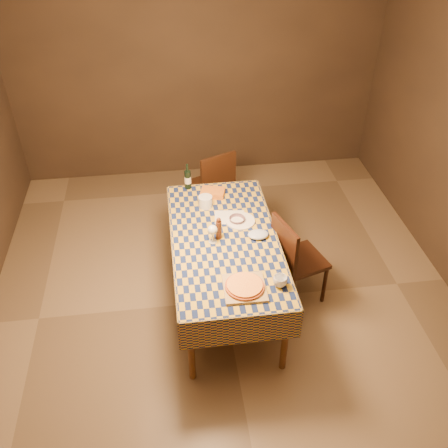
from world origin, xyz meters
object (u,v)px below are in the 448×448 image
Objects in this scene: wine_bottle at (188,179)px; dining_table at (225,246)px; cutting_board at (245,288)px; chair_far at (213,184)px; bowl at (237,220)px; chair_right at (293,257)px; white_plate at (240,221)px; pizza at (245,286)px.

dining_table is at bearing -73.48° from wine_bottle.
cutting_board is 1.94m from chair_far.
bowl is 0.16× the size of chair_right.
dining_table is at bearing -121.57° from bowl.
chair_far is (-0.13, 1.06, -0.26)m from white_plate.
bowl is 0.62m from chair_right.
chair_right is at bearing -45.41° from wine_bottle.
chair_far is at bearing 54.81° from wine_bottle.
pizza is at bearing 0.00° from cutting_board.
white_plate is (0.10, 0.87, -0.00)m from cutting_board.
dining_table is 5.60× the size of cutting_board.
pizza is at bearing -96.88° from white_plate.
bowl reaches higher than white_plate.
white_plate is at bearing 149.44° from chair_right.
pizza is at bearing -133.12° from chair_right.
wine_bottle is 0.77m from white_plate.
bowl reaches higher than cutting_board.
wine_bottle is at bearing -125.19° from chair_far.
bowl is (0.07, 0.87, -0.01)m from pizza.
chair_far is (-0.03, 1.93, -0.26)m from cutting_board.
dining_table is 0.92m from wine_bottle.
wine_bottle is at bearing 106.52° from dining_table.
chair_far is (0.05, 1.29, -0.17)m from dining_table.
wine_bottle is at bearing 102.36° from pizza.
white_plate is at bearing 83.12° from pizza.
chair_right is at bearing -66.22° from chair_far.
pizza reaches higher than dining_table.
bowl reaches higher than dining_table.
wine_bottle is at bearing 122.67° from bowl.
bowl is 0.53× the size of wine_bottle.
wine_bottle reaches higher than pizza.
chair_far reaches higher than white_plate.
white_plate is (0.43, -0.63, -0.09)m from wine_bottle.
chair_right is at bearing -3.14° from dining_table.
bowl is at bearing 150.69° from chair_right.
cutting_board reaches higher than dining_table.
bowl is at bearing -84.55° from chair_far.
pizza is 1.44× the size of wine_bottle.
cutting_board is 0.87m from bowl.
chair_right reaches higher than white_plate.
cutting_board is 1.22× the size of white_plate.
chair_far is (-0.03, 1.93, -0.28)m from pizza.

